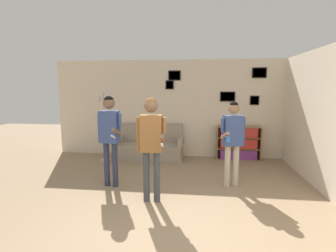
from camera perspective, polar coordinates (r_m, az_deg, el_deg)
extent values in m
plane|color=#937A5B|center=(3.57, 0.47, -24.59)|extent=(20.00, 20.00, 0.00)
cube|color=beige|center=(7.37, 4.31, 3.74)|extent=(7.59, 0.06, 2.70)
cube|color=black|center=(7.45, 18.32, 5.31)|extent=(0.24, 0.02, 0.25)
cube|color=gray|center=(7.45, 18.33, 5.31)|extent=(0.20, 0.01, 0.21)
cube|color=black|center=(7.34, 12.85, 6.26)|extent=(0.40, 0.02, 0.27)
cube|color=#B2B2BC|center=(7.33, 12.85, 6.26)|extent=(0.36, 0.01, 0.22)
cube|color=black|center=(7.34, 1.42, 10.93)|extent=(0.34, 0.02, 0.27)
cube|color=gray|center=(7.33, 1.42, 10.93)|extent=(0.30, 0.01, 0.22)
cube|color=black|center=(7.35, 0.37, 8.94)|extent=(0.23, 0.02, 0.24)
cube|color=gray|center=(7.34, 0.36, 8.95)|extent=(0.18, 0.01, 0.20)
cube|color=black|center=(7.47, 19.27, 10.89)|extent=(0.37, 0.02, 0.27)
cube|color=beige|center=(7.47, 19.28, 10.89)|extent=(0.33, 0.01, 0.23)
cube|color=beige|center=(5.66, 30.73, 1.19)|extent=(0.06, 6.73, 2.70)
cube|color=gray|center=(7.25, -4.01, -6.78)|extent=(1.81, 0.80, 0.10)
cube|color=gray|center=(7.20, -4.03, -5.16)|extent=(1.75, 0.74, 0.32)
cube|color=gray|center=(7.43, -3.58, -1.45)|extent=(1.75, 0.14, 0.51)
cube|color=gray|center=(7.35, -10.55, -3.01)|extent=(0.12, 0.74, 0.18)
cube|color=gray|center=(7.04, 2.74, -3.38)|extent=(0.12, 0.74, 0.18)
cube|color=olive|center=(7.29, 10.60, -3.55)|extent=(0.02, 0.30, 0.91)
cube|color=olive|center=(7.45, 19.38, -3.62)|extent=(0.02, 0.30, 0.91)
cube|color=olive|center=(7.49, 14.89, -3.37)|extent=(1.16, 0.01, 0.91)
cube|color=olive|center=(7.45, 14.91, -6.93)|extent=(1.11, 0.30, 0.02)
cube|color=olive|center=(7.27, 15.17, -0.18)|extent=(1.11, 0.30, 0.02)
cube|color=olive|center=(7.38, 14.99, -4.75)|extent=(1.11, 0.30, 0.02)
cube|color=olive|center=(7.32, 15.08, -2.43)|extent=(1.11, 0.30, 0.02)
cube|color=#7F3889|center=(7.41, 14.96, -5.93)|extent=(0.96, 0.26, 0.25)
cube|color=red|center=(7.34, 15.05, -3.63)|extent=(0.96, 0.26, 0.25)
cube|color=red|center=(7.29, 15.14, -1.30)|extent=(0.96, 0.26, 0.25)
cylinder|color=#ADA89E|center=(7.28, -13.44, -7.22)|extent=(0.28, 0.28, 0.03)
cylinder|color=#ADA89E|center=(7.09, -13.69, -0.10)|extent=(0.03, 0.03, 1.79)
cylinder|color=#ADA89E|center=(7.00, -13.39, 6.92)|extent=(0.02, 0.16, 0.02)
sphere|color=silver|center=(6.97, -12.84, 6.69)|extent=(0.15, 0.15, 0.15)
cylinder|color=#ADA89E|center=(7.05, -14.44, 6.08)|extent=(0.02, 0.16, 0.02)
sphere|color=silver|center=(7.08, -14.96, 5.83)|extent=(0.15, 0.15, 0.15)
cylinder|color=#2D334C|center=(5.38, -13.19, -8.08)|extent=(0.11, 0.11, 0.88)
cylinder|color=#2D334C|center=(5.30, -11.45, -8.28)|extent=(0.11, 0.11, 0.88)
cube|color=#384C84|center=(5.18, -12.58, -0.19)|extent=(0.38, 0.25, 0.62)
sphere|color=brown|center=(5.13, -12.75, 4.91)|extent=(0.23, 0.23, 0.23)
sphere|color=black|center=(5.13, -12.76, 5.36)|extent=(0.19, 0.19, 0.19)
cylinder|color=#384C84|center=(5.06, -10.48, 1.28)|extent=(0.07, 0.07, 0.26)
cylinder|color=brown|center=(4.96, -11.14, -1.22)|extent=(0.11, 0.32, 0.19)
cylinder|color=white|center=(4.84, -11.88, -2.29)|extent=(0.05, 0.14, 0.09)
cylinder|color=#384C84|center=(5.28, -14.64, -0.33)|extent=(0.07, 0.07, 0.59)
cylinder|color=#3D4247|center=(4.57, -4.72, -10.89)|extent=(0.11, 0.11, 0.88)
cylinder|color=#3D4247|center=(4.54, -2.44, -10.98)|extent=(0.11, 0.11, 0.88)
cube|color=#936033|center=(4.36, -3.67, -1.63)|extent=(0.37, 0.21, 0.62)
sphere|color=brown|center=(4.31, -3.73, 4.41)|extent=(0.23, 0.23, 0.23)
sphere|color=brown|center=(4.31, -3.73, 4.93)|extent=(0.19, 0.19, 0.19)
cylinder|color=#936033|center=(4.31, -0.86, 0.14)|extent=(0.07, 0.07, 0.26)
cylinder|color=brown|center=(4.21, -1.06, -2.83)|extent=(0.07, 0.32, 0.19)
cylinder|color=white|center=(4.08, -1.27, -4.16)|extent=(0.04, 0.14, 0.09)
cylinder|color=#936033|center=(4.40, -6.44, -1.86)|extent=(0.07, 0.07, 0.58)
cylinder|color=#B7AD99|center=(5.31, 12.78, -8.57)|extent=(0.11, 0.11, 0.83)
cylinder|color=#B7AD99|center=(5.38, 14.56, -8.40)|extent=(0.11, 0.11, 0.83)
cube|color=#384C84|center=(5.19, 13.95, -0.99)|extent=(0.40, 0.30, 0.59)
sphere|color=#997051|center=(5.14, 14.12, 3.80)|extent=(0.21, 0.21, 0.21)
sphere|color=black|center=(5.14, 14.13, 4.21)|extent=(0.18, 0.18, 0.18)
cylinder|color=#384C84|center=(5.29, 16.06, -1.15)|extent=(0.07, 0.07, 0.55)
cylinder|color=#384C84|center=(5.08, 11.79, 0.36)|extent=(0.07, 0.07, 0.25)
cylinder|color=#997051|center=(4.99, 12.33, -1.99)|extent=(0.15, 0.31, 0.19)
cylinder|color=blue|center=(4.87, 12.95, -2.79)|extent=(0.08, 0.08, 0.10)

